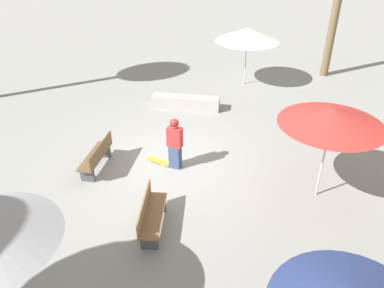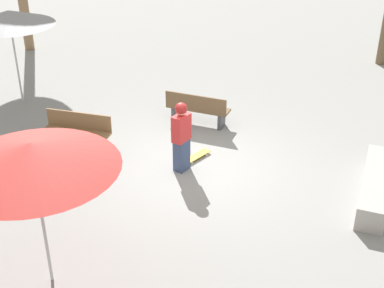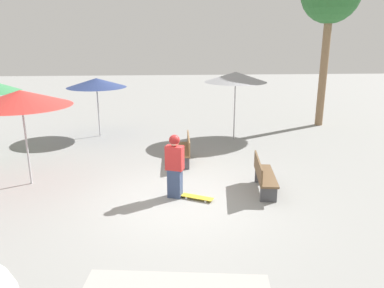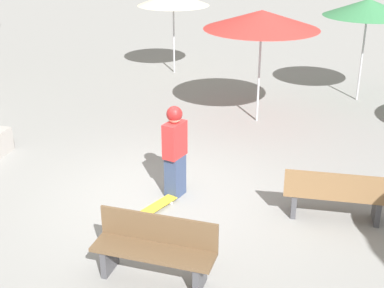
{
  "view_description": "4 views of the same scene",
  "coord_description": "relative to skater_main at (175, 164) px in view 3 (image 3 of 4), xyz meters",
  "views": [
    {
      "loc": [
        1.01,
        -9.33,
        6.29
      ],
      "look_at": [
        0.63,
        -0.33,
        0.87
      ],
      "focal_mm": 35.0,
      "sensor_mm": 36.0,
      "label": 1
    },
    {
      "loc": [
        9.77,
        2.44,
        6.06
      ],
      "look_at": [
        0.52,
        0.11,
        0.87
      ],
      "focal_mm": 50.0,
      "sensor_mm": 36.0,
      "label": 2
    },
    {
      "loc": [
        0.31,
        8.3,
        3.83
      ],
      "look_at": [
        -0.31,
        -0.53,
        1.26
      ],
      "focal_mm": 35.0,
      "sensor_mm": 36.0,
      "label": 3
    },
    {
      "loc": [
        -7.71,
        -1.87,
        4.35
      ],
      "look_at": [
        -0.07,
        -0.54,
        1.04
      ],
      "focal_mm": 50.0,
      "sensor_mm": 36.0,
      "label": 4
    }
  ],
  "objects": [
    {
      "name": "ground_plane",
      "position": [
        -0.13,
        0.22,
        -0.85
      ],
      "size": [
        60.0,
        60.0,
        0.0
      ],
      "primitive_type": "plane",
      "color": "gray"
    },
    {
      "name": "skater_main",
      "position": [
        0.0,
        0.0,
        0.0
      ],
      "size": [
        0.48,
        0.37,
        1.58
      ],
      "rotation": [
        0.0,
        0.0,
        2.77
      ],
      "color": "#38476B",
      "rests_on": "ground_plane"
    },
    {
      "name": "skateboard",
      "position": [
        -0.53,
        0.19,
        -0.8
      ],
      "size": [
        0.8,
        0.54,
        0.07
      ],
      "rotation": [
        0.0,
        0.0,
        2.67
      ],
      "color": "gold",
      "rests_on": "ground_plane"
    },
    {
      "name": "bench_near",
      "position": [
        -0.35,
        -2.59,
        -0.43
      ],
      "size": [
        0.48,
        1.61,
        0.85
      ],
      "rotation": [
        0.0,
        0.0,
        4.69
      ],
      "color": "#47474C",
      "rests_on": "ground_plane"
    },
    {
      "name": "bench_far",
      "position": [
        -2.24,
        -0.19,
        -0.43
      ],
      "size": [
        0.65,
        1.64,
        0.85
      ],
      "rotation": [
        0.0,
        0.0,
        1.44
      ],
      "color": "#47474C",
      "rests_on": "ground_plane"
    },
    {
      "name": "shade_umbrella_grey",
      "position": [
        -2.39,
        -5.21,
        1.51
      ],
      "size": [
        2.31,
        2.31,
        2.56
      ],
      "color": "#B7B7BC",
      "rests_on": "ground_plane"
    },
    {
      "name": "shade_umbrella_red",
      "position": [
        3.84,
        -1.14,
        1.46
      ],
      "size": [
        2.53,
        2.53,
        2.52
      ],
      "color": "#B7B7BC",
      "rests_on": "ground_plane"
    },
    {
      "name": "shade_umbrella_navy",
      "position": [
        2.82,
        -6.07,
        1.24
      ],
      "size": [
        2.27,
        2.27,
        2.27
      ],
      "color": "#B7B7BC",
      "rests_on": "ground_plane"
    }
  ]
}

